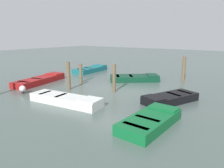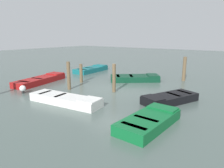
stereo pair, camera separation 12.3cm
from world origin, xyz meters
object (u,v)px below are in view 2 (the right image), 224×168
(mooring_piling_near_right, at_px, (114,78))
(rowboat_white, at_px, (66,99))
(marker_buoy, at_px, (23,89))
(rowboat_teal, at_px, (91,69))
(rowboat_green, at_px, (149,121))
(mooring_piling_mid_right, at_px, (69,76))
(mooring_piling_center, at_px, (184,69))
(rowboat_red, at_px, (41,80))
(rowboat_black, at_px, (170,98))
(rowboat_dark_green, at_px, (135,78))
(mooring_piling_near_left, at_px, (81,73))

(mooring_piling_near_right, bearing_deg, rowboat_white, -101.87)
(rowboat_white, height_order, mooring_piling_near_right, mooring_piling_near_right)
(marker_buoy, bearing_deg, rowboat_teal, 102.28)
(rowboat_green, bearing_deg, mooring_piling_mid_right, 75.48)
(rowboat_green, relative_size, mooring_piling_center, 1.68)
(rowboat_teal, bearing_deg, mooring_piling_near_right, -131.30)
(rowboat_red, bearing_deg, mooring_piling_center, -60.66)
(rowboat_black, xyz_separation_m, mooring_piling_mid_right, (-6.11, -1.16, 0.66))
(rowboat_dark_green, bearing_deg, marker_buoy, -156.01)
(rowboat_teal, height_order, mooring_piling_center, mooring_piling_center)
(rowboat_green, distance_m, rowboat_dark_green, 8.03)
(rowboat_teal, xyz_separation_m, mooring_piling_near_left, (2.46, -3.88, 0.45))
(rowboat_black, distance_m, mooring_piling_center, 5.84)
(mooring_piling_mid_right, bearing_deg, mooring_piling_near_left, 112.72)
(rowboat_black, bearing_deg, rowboat_dark_green, -108.24)
(rowboat_teal, distance_m, mooring_piling_near_right, 7.53)
(rowboat_dark_green, bearing_deg, rowboat_black, -79.21)
(mooring_piling_near_left, xyz_separation_m, marker_buoy, (-0.71, -4.16, -0.39))
(rowboat_red, height_order, mooring_piling_center, mooring_piling_center)
(rowboat_green, xyz_separation_m, mooring_piling_near_left, (-7.34, 3.97, 0.45))
(mooring_piling_center, xyz_separation_m, marker_buoy, (-6.52, -9.10, -0.61))
(rowboat_green, bearing_deg, rowboat_white, 93.02)
(mooring_piling_near_left, height_order, marker_buoy, mooring_piling_near_left)
(rowboat_dark_green, bearing_deg, rowboat_white, -129.50)
(rowboat_red, distance_m, mooring_piling_center, 10.54)
(rowboat_teal, bearing_deg, mooring_piling_center, -85.84)
(rowboat_dark_green, distance_m, marker_buoy, 7.77)
(mooring_piling_mid_right, xyz_separation_m, marker_buoy, (-1.51, -2.25, -0.59))
(rowboat_dark_green, bearing_deg, mooring_piling_near_left, -175.18)
(rowboat_white, relative_size, rowboat_dark_green, 1.10)
(mooring_piling_center, bearing_deg, rowboat_teal, -172.69)
(rowboat_dark_green, xyz_separation_m, marker_buoy, (-3.60, -6.88, 0.07))
(rowboat_white, relative_size, mooring_piling_near_right, 2.36)
(rowboat_red, relative_size, mooring_piling_center, 2.41)
(rowboat_black, relative_size, rowboat_red, 0.74)
(mooring_piling_near_left, xyz_separation_m, mooring_piling_near_right, (3.44, -0.75, 0.18))
(rowboat_teal, height_order, rowboat_green, same)
(mooring_piling_center, distance_m, marker_buoy, 11.21)
(rowboat_white, xyz_separation_m, mooring_piling_mid_right, (-1.96, 2.06, 0.66))
(mooring_piling_mid_right, xyz_separation_m, mooring_piling_center, (5.01, 6.86, 0.02))
(mooring_piling_mid_right, height_order, mooring_piling_near_right, mooring_piling_mid_right)
(rowboat_black, distance_m, mooring_piling_mid_right, 6.25)
(rowboat_white, height_order, mooring_piling_center, mooring_piling_center)
(rowboat_white, distance_m, marker_buoy, 3.48)
(rowboat_green, xyz_separation_m, mooring_piling_center, (-1.53, 8.91, 0.68))
(rowboat_teal, bearing_deg, rowboat_white, -149.54)
(mooring_piling_near_right, bearing_deg, rowboat_red, -169.27)
(rowboat_black, height_order, rowboat_dark_green, same)
(rowboat_white, relative_size, mooring_piling_near_left, 2.99)
(rowboat_red, xyz_separation_m, mooring_piling_near_right, (5.68, 1.08, 0.63))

